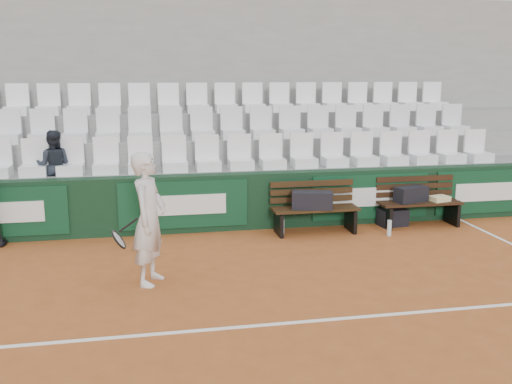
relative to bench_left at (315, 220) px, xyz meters
name	(u,v)px	position (x,y,z in m)	size (l,w,h in m)	color
ground	(226,329)	(-2.04, -3.47, -0.23)	(80.00, 80.00, 0.00)	#A55325
court_baseline	(226,328)	(-2.04, -3.47, -0.22)	(18.00, 0.06, 0.01)	white
back_barrier	(198,203)	(-1.98, 0.52, 0.28)	(18.00, 0.34, 1.00)	#10311B
grandstand_tier_front	(192,196)	(-2.04, 1.16, 0.28)	(18.00, 0.95, 1.00)	gray
grandstand_tier_mid	(188,175)	(-2.04, 2.11, 0.50)	(18.00, 0.95, 1.45)	gray
grandstand_tier_back	(184,157)	(-2.04, 3.06, 0.72)	(18.00, 0.95, 1.90)	gray
grandstand_rear_wall	(181,97)	(-2.04, 3.68, 1.98)	(18.00, 0.30, 4.40)	gray
seat_row_front	(191,153)	(-2.04, 0.98, 1.09)	(11.90, 0.44, 0.63)	white
seat_row_mid	(187,124)	(-2.04, 1.93, 1.54)	(11.90, 0.44, 0.63)	silver
seat_row_back	(183,98)	(-2.04, 2.88, 1.99)	(11.90, 0.44, 0.63)	white
bench_left	(315,220)	(0.00, 0.00, 0.00)	(1.50, 0.56, 0.45)	#35210F
bench_right	(419,214)	(1.99, 0.09, 0.00)	(1.50, 0.56, 0.45)	black
sports_bag_left	(312,200)	(-0.08, -0.05, 0.37)	(0.69, 0.30, 0.30)	black
sports_bag_right	(411,194)	(1.83, 0.12, 0.36)	(0.59, 0.28, 0.28)	black
towel	(439,199)	(2.36, 0.07, 0.27)	(0.34, 0.24, 0.09)	beige
sports_bag_ground	(393,217)	(1.53, 0.19, -0.07)	(0.51, 0.31, 0.31)	black
water_bottle_near	(282,227)	(-0.58, 0.04, -0.10)	(0.07, 0.07, 0.25)	silver
water_bottle_far	(389,228)	(1.19, -0.42, -0.09)	(0.08, 0.08, 0.27)	silver
tennis_player	(149,219)	(-2.83, -1.90, 0.65)	(0.81, 0.75, 1.76)	silver
spectator_c	(52,140)	(-4.43, 1.03, 1.39)	(0.59, 0.46, 1.22)	#1E232D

